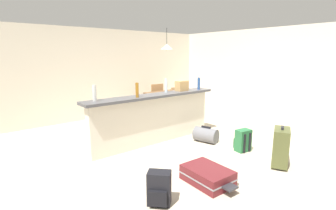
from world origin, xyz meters
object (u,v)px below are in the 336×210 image
at_px(bottle_white, 94,93).
at_px(backpack_green, 243,141).
at_px(bottle_amber, 137,90).
at_px(dining_chair_near_partition, 179,103).
at_px(backpack_black, 159,189).
at_px(dining_table, 167,96).
at_px(pendant_lamp, 167,47).
at_px(grocery_bag, 182,86).
at_px(bottle_blue, 199,84).
at_px(duffel_bag_grey, 206,135).
at_px(suitcase_upright_olive, 281,147).
at_px(bottle_clear, 166,85).
at_px(dining_chair_far_side, 156,97).
at_px(suitcase_flat_maroon, 207,175).

height_order(bottle_white, backpack_green, bottle_white).
relative_size(bottle_amber, dining_chair_near_partition, 0.30).
bearing_deg(backpack_black, dining_table, 49.65).
relative_size(dining_chair_near_partition, pendant_lamp, 1.51).
bearing_deg(backpack_black, grocery_bag, 42.19).
relative_size(bottle_blue, dining_chair_near_partition, 0.29).
relative_size(duffel_bag_grey, suitcase_upright_olive, 0.81).
height_order(bottle_amber, dining_chair_near_partition, bottle_amber).
xyz_separation_m(bottle_white, bottle_clear, (1.60, 0.03, 0.01)).
bearing_deg(dining_chair_far_side, dining_table, -92.47).
height_order(bottle_clear, dining_table, bottle_clear).
bearing_deg(pendant_lamp, bottle_blue, -100.64).
distance_m(bottle_amber, backpack_green, 2.21).
bearing_deg(grocery_bag, dining_chair_near_partition, 50.56).
height_order(pendant_lamp, suitcase_upright_olive, pendant_lamp).
relative_size(pendant_lamp, backpack_black, 1.47).
bearing_deg(pendant_lamp, duffel_bag_grey, -107.20).
height_order(bottle_blue, backpack_green, bottle_blue).
relative_size(bottle_blue, backpack_green, 0.65).
height_order(bottle_blue, backpack_black, bottle_blue).
height_order(dining_chair_far_side, backpack_green, dining_chair_far_side).
bearing_deg(bottle_blue, pendant_lamp, 79.36).
bearing_deg(dining_chair_near_partition, suitcase_upright_olive, -100.37).
bearing_deg(backpack_green, duffel_bag_grey, 102.22).
xyz_separation_m(bottle_amber, suitcase_flat_maroon, (0.05, -1.75, -1.04)).
relative_size(dining_chair_near_partition, backpack_black, 2.21).
distance_m(grocery_bag, backpack_black, 2.90).
bearing_deg(backpack_green, bottle_clear, 112.87).
bearing_deg(suitcase_upright_olive, dining_chair_near_partition, 79.63).
xyz_separation_m(grocery_bag, suitcase_upright_olive, (0.15, -2.23, -0.79)).
height_order(bottle_white, dining_table, bottle_white).
relative_size(bottle_clear, suitcase_upright_olive, 0.44).
bearing_deg(bottle_blue, bottle_amber, -179.21).
relative_size(bottle_white, bottle_blue, 1.03).
bearing_deg(bottle_amber, pendant_lamp, 38.21).
xyz_separation_m(bottle_amber, pendant_lamp, (1.95, 1.54, 0.85)).
bearing_deg(backpack_green, dining_chair_near_partition, 78.30).
distance_m(dining_table, backpack_green, 2.95).
xyz_separation_m(grocery_bag, duffel_bag_grey, (0.07, -0.68, -0.97)).
bearing_deg(dining_chair_near_partition, duffel_bag_grey, -112.69).
height_order(grocery_bag, backpack_green, grocery_bag).
bearing_deg(grocery_bag, suitcase_flat_maroon, -122.43).
distance_m(bottle_clear, duffel_bag_grey, 1.33).
distance_m(grocery_bag, dining_table, 1.66).
bearing_deg(bottle_white, backpack_green, -33.67).
height_order(dining_chair_near_partition, suitcase_upright_olive, dining_chair_near_partition).
distance_m(dining_table, duffel_bag_grey, 2.25).
xyz_separation_m(pendant_lamp, duffel_bag_grey, (-0.65, -2.10, -1.85)).
relative_size(bottle_blue, grocery_bag, 1.05).
bearing_deg(dining_chair_near_partition, dining_chair_far_side, 88.45).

